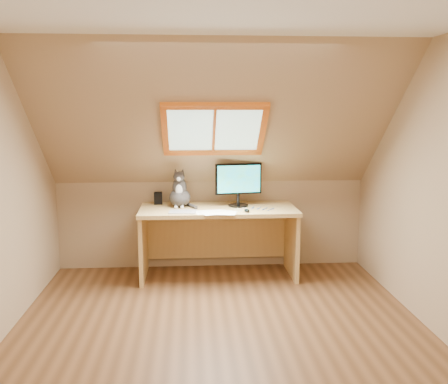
{
  "coord_description": "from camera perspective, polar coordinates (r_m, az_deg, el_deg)",
  "views": [
    {
      "loc": [
        -0.23,
        -3.89,
        1.83
      ],
      "look_at": [
        0.1,
        1.0,
        1.0
      ],
      "focal_mm": 40.0,
      "sensor_mm": 36.0,
      "label": 1
    }
  ],
  "objects": [
    {
      "name": "desk_speaker",
      "position": [
        5.62,
        -7.53,
        -0.71
      ],
      "size": [
        0.1,
        0.1,
        0.13
      ],
      "primitive_type": "cube",
      "rotation": [
        0.0,
        0.0,
        0.06
      ],
      "color": "black",
      "rests_on": "desk"
    },
    {
      "name": "graphics_tablet",
      "position": [
        5.16,
        -4.76,
        -2.28
      ],
      "size": [
        0.29,
        0.22,
        0.01
      ],
      "primitive_type": "cube",
      "rotation": [
        0.0,
        0.0,
        -0.09
      ],
      "color": "#B2B2B7",
      "rests_on": "desk"
    },
    {
      "name": "room_shell",
      "position": [
        3.83,
        -0.33,
        3.58
      ],
      "size": [
        3.52,
        3.52,
        2.41
      ],
      "color": "#A18261",
      "rests_on": "ground"
    },
    {
      "name": "ground",
      "position": [
        4.31,
        -0.39,
        -15.58
      ],
      "size": [
        3.5,
        3.5,
        0.0
      ],
      "primitive_type": "plane",
      "color": "brown",
      "rests_on": "ground"
    },
    {
      "name": "mouse",
      "position": [
        5.16,
        2.63,
        -2.13
      ],
      "size": [
        0.06,
        0.1,
        0.03
      ],
      "primitive_type": "ellipsoid",
      "rotation": [
        0.0,
        0.0,
        0.05
      ],
      "color": "black",
      "rests_on": "desk"
    },
    {
      "name": "cables",
      "position": [
        5.3,
        3.36,
        -1.95
      ],
      "size": [
        0.51,
        0.26,
        0.01
      ],
      "color": "silver",
      "rests_on": "desk"
    },
    {
      "name": "monitor",
      "position": [
        5.41,
        1.66,
        1.17
      ],
      "size": [
        0.51,
        0.22,
        0.47
      ],
      "color": "black",
      "rests_on": "desk"
    },
    {
      "name": "desk",
      "position": [
        5.5,
        -0.71,
        -4.01
      ],
      "size": [
        1.68,
        0.74,
        0.77
      ],
      "color": "#D9B367",
      "rests_on": "ground"
    },
    {
      "name": "papers",
      "position": [
        5.13,
        -1.23,
        -2.35
      ],
      "size": [
        0.35,
        0.3,
        0.01
      ],
      "color": "white",
      "rests_on": "desk"
    },
    {
      "name": "cat",
      "position": [
        5.43,
        -5.09,
        -0.1
      ],
      "size": [
        0.25,
        0.29,
        0.43
      ],
      "color": "#3B3734",
      "rests_on": "desk"
    }
  ]
}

